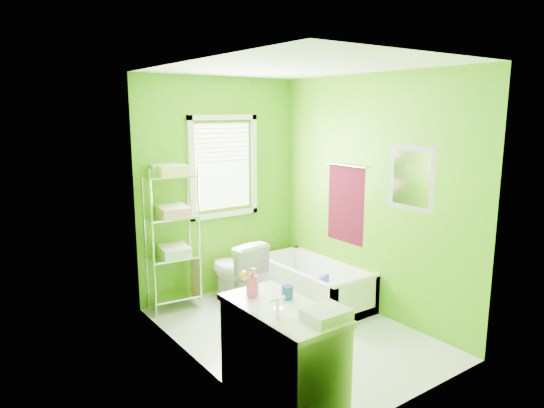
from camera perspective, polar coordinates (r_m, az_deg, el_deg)
ground at (r=5.08m, az=2.48°, el=-14.82°), size 2.90×2.90×0.00m
room_envelope at (r=4.63m, az=2.64°, el=2.70°), size 2.14×2.94×2.62m
window at (r=5.82m, az=-5.74°, el=5.02°), size 0.92×0.05×1.22m
door at (r=3.38m, az=-0.81°, el=-10.01°), size 0.09×0.80×2.00m
right_wall_decor at (r=5.35m, az=11.48°, el=1.15°), size 0.04×1.48×1.17m
bathtub at (r=5.79m, az=5.01°, el=-9.92°), size 0.68×1.46×0.47m
toilet at (r=5.70m, az=-4.27°, el=-7.83°), size 0.50×0.78×0.76m
vanity at (r=3.83m, az=1.30°, el=-16.96°), size 0.53×1.03×1.01m
wire_shelf_unit at (r=5.45m, az=-11.54°, el=-2.11°), size 0.58×0.46×1.64m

